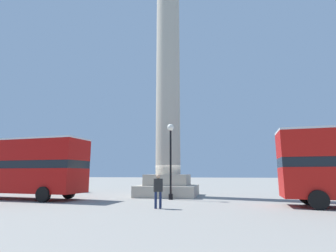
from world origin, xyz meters
name	(u,v)px	position (x,y,z in m)	size (l,w,h in m)	color
ground_plane	(168,196)	(0.00, 0.00, 0.00)	(200.00, 200.00, 0.00)	gray
monument_column	(168,88)	(0.00, 0.00, 9.29)	(4.76, 4.76, 22.58)	#ADA593
bus_a	(15,166)	(-10.86, -4.60, 2.40)	(11.44, 3.70, 4.34)	#A80F0C
equestrian_statue	(61,177)	(-11.89, 3.02, 1.45)	(3.86, 3.28, 5.37)	#ADA593
street_lamp	(171,151)	(0.77, -2.90, 3.51)	(0.50, 0.50, 5.50)	black
pedestrian_near_lamp	(158,189)	(1.00, -7.80, 1.03)	(0.51, 0.37, 1.81)	#192347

